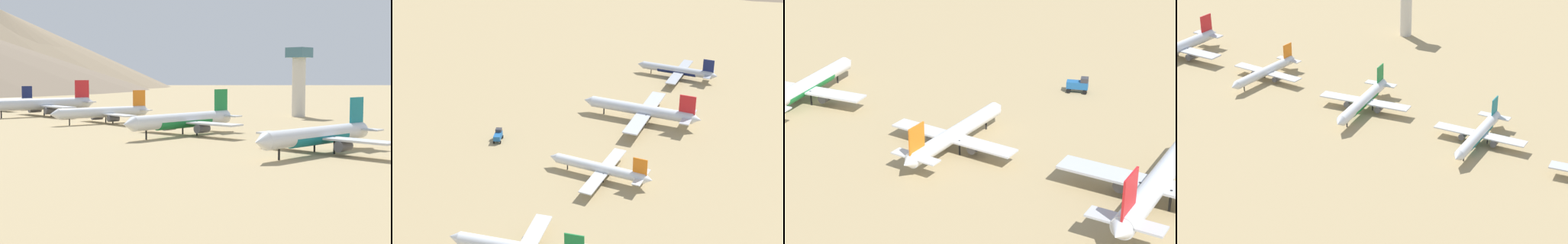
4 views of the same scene
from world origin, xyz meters
TOP-DOWN VIEW (x-y plane):
  - parked_jet_0 at (-19.19, -128.44)m, footprint 35.87×29.25m
  - parked_jet_1 at (-13.29, -83.64)m, footprint 45.53×37.07m
  - parked_jet_2 at (-9.27, -41.29)m, footprint 35.03×28.59m
  - service_truck at (31.79, -54.20)m, footprint 3.70×5.58m

SIDE VIEW (x-z plane):
  - service_truck at x=31.79m, z-range 0.13..4.03m
  - parked_jet_2 at x=-9.27m, z-range -1.65..8.46m
  - parked_jet_0 at x=-19.19m, z-range -1.73..8.61m
  - parked_jet_1 at x=-13.29m, z-range -2.14..10.98m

